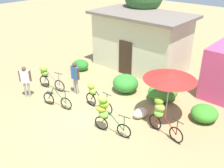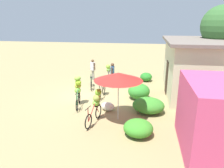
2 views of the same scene
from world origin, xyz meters
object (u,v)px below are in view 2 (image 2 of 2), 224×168
building_low (193,67)px  person_bystander (93,68)px  bicycle_center_loaded (102,85)px  tree_behind_building (222,27)px  produce_sack (108,106)px  bicycle_by_shop (78,88)px  market_umbrella (118,77)px  bicycle_rightmost (96,103)px  bicycle_near_pile (91,83)px  person_vendor (112,73)px  bicycle_leftmost (109,71)px

building_low → person_bystander: building_low is taller
bicycle_center_loaded → building_low: bearing=103.6°
tree_behind_building → produce_sack: (4.34, -6.17, -3.79)m
tree_behind_building → bicycle_by_shop: bearing=-63.9°
market_umbrella → person_bystander: market_umbrella is taller
bicycle_by_shop → bicycle_rightmost: 2.15m
bicycle_center_loaded → bicycle_by_shop: bearing=-33.1°
bicycle_near_pile → person_bystander: bearing=-169.2°
building_low → market_umbrella: (4.15, -3.91, 0.36)m
tree_behind_building → produce_sack: size_ratio=7.55×
tree_behind_building → market_umbrella: tree_behind_building is taller
person_vendor → market_umbrella: bearing=12.7°
building_low → tree_behind_building: tree_behind_building is taller
produce_sack → bicycle_leftmost: bearing=-169.9°
market_umbrella → person_bystander: size_ratio=1.38×
tree_behind_building → bicycle_leftmost: (-0.92, -7.10, -3.26)m
market_umbrella → bicycle_leftmost: bearing=-165.5°
building_low → produce_sack: 5.80m
building_low → bicycle_rightmost: (4.43, -4.87, -0.83)m
bicycle_rightmost → person_vendor: (-4.80, -0.06, 0.19)m
person_vendor → person_bystander: bearing=-132.1°
building_low → bicycle_center_loaded: 5.50m
bicycle_near_pile → person_vendor: size_ratio=0.91×
bicycle_rightmost → market_umbrella: bearing=106.4°
bicycle_rightmost → person_vendor: person_vendor is taller
tree_behind_building → bicycle_rightmost: bearing=-49.8°
person_bystander → produce_sack: bearing=22.1°
tree_behind_building → person_vendor: 7.22m
building_low → bicycle_near_pile: (-0.10, -6.33, -1.34)m
bicycle_center_loaded → produce_sack: (2.01, 0.71, -0.47)m
bicycle_by_shop → person_vendor: size_ratio=0.93×
building_low → produce_sack: (3.28, -4.55, -1.46)m
tree_behind_building → bicycle_center_loaded: size_ratio=3.18×
market_umbrella → bicycle_by_shop: size_ratio=1.39×
bicycle_center_loaded → bicycle_by_shop: size_ratio=1.05×
person_bystander → building_low: bearing=73.6°
tree_behind_building → person_vendor: bearing=-84.1°
produce_sack → market_umbrella: bearing=36.7°
bicycle_center_loaded → bicycle_by_shop: (1.53, -1.00, 0.26)m
bicycle_leftmost → bicycle_center_loaded: size_ratio=0.98×
bicycle_rightmost → person_bystander: bearing=-164.1°
market_umbrella → person_vendor: market_umbrella is taller
bicycle_center_loaded → person_bystander: 3.55m
tree_behind_building → produce_sack: 8.44m
market_umbrella → tree_behind_building: bearing=133.3°
produce_sack → person_bystander: bearing=-157.9°
produce_sack → person_vendor: bearing=-174.1°
building_low → produce_sack: building_low is taller
bicycle_near_pile → bicycle_rightmost: (4.52, 1.47, 0.51)m
tree_behind_building → bicycle_rightmost: size_ratio=3.16×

